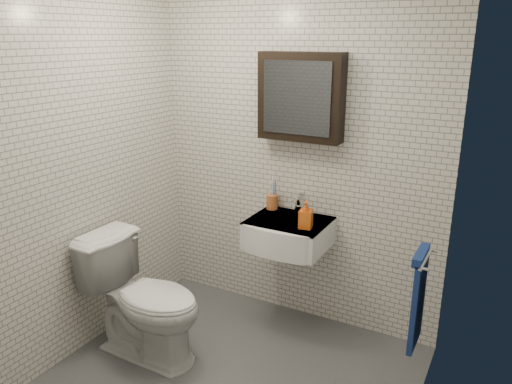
# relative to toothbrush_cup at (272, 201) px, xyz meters

# --- Properties ---
(ground) EXTENTS (2.20, 2.00, 0.01)m
(ground) POSITION_rel_toothbrush_cup_xyz_m (0.16, -0.93, -0.91)
(ground) COLOR #4C4E54
(ground) RESTS_ON ground
(room_shell) EXTENTS (2.22, 2.02, 2.51)m
(room_shell) POSITION_rel_toothbrush_cup_xyz_m (0.16, -0.93, 0.56)
(room_shell) COLOR silver
(room_shell) RESTS_ON ground
(washbasin) EXTENTS (0.55, 0.50, 0.20)m
(washbasin) POSITION_rel_toothbrush_cup_xyz_m (0.21, -0.20, -0.15)
(washbasin) COLOR white
(washbasin) RESTS_ON room_shell
(faucet) EXTENTS (0.06, 0.20, 0.15)m
(faucet) POSITION_rel_toothbrush_cup_xyz_m (0.21, -0.00, 0.01)
(faucet) COLOR silver
(faucet) RESTS_ON washbasin
(mirror_cabinet) EXTENTS (0.60, 0.15, 0.60)m
(mirror_cabinet) POSITION_rel_toothbrush_cup_xyz_m (0.21, -0.01, 0.79)
(mirror_cabinet) COLOR black
(mirror_cabinet) RESTS_ON room_shell
(towel_rail) EXTENTS (0.09, 0.30, 0.58)m
(towel_rail) POSITION_rel_toothbrush_cup_xyz_m (1.21, -0.58, -0.19)
(towel_rail) COLOR silver
(towel_rail) RESTS_ON room_shell
(toothbrush_cup) EXTENTS (0.11, 0.11, 0.24)m
(toothbrush_cup) POSITION_rel_toothbrush_cup_xyz_m (0.00, 0.00, 0.00)
(toothbrush_cup) COLOR #B25D2C
(toothbrush_cup) RESTS_ON washbasin
(soap_bottle) EXTENTS (0.10, 0.10, 0.19)m
(soap_bottle) POSITION_rel_toothbrush_cup_xyz_m (0.38, -0.24, 0.03)
(soap_bottle) COLOR orange
(soap_bottle) RESTS_ON washbasin
(toilet) EXTENTS (0.84, 0.49, 0.84)m
(toilet) POSITION_rel_toothbrush_cup_xyz_m (-0.47, -0.94, -0.49)
(toilet) COLOR white
(toilet) RESTS_ON ground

